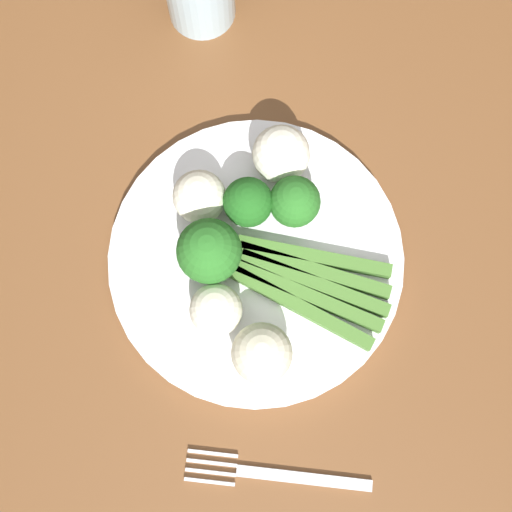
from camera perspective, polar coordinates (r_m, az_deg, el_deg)
name	(u,v)px	position (r m, az deg, el deg)	size (l,w,h in m)	color
ground_plane	(282,300)	(1.35, 2.29, -3.97)	(6.00, 6.00, 0.02)	gray
dining_table	(303,215)	(0.74, 4.21, 3.63)	(1.21, 0.86, 0.73)	brown
plate	(256,259)	(0.60, 0.00, -0.26)	(0.28, 0.28, 0.01)	white
asparagus_bundle	(312,283)	(0.58, 4.99, -2.39)	(0.11, 0.15, 0.01)	#47752D
broccoli_left	(248,202)	(0.57, -0.71, 4.80)	(0.05, 0.05, 0.06)	#4C7F2B
broccoli_front	(295,202)	(0.57, 3.47, 4.84)	(0.05, 0.05, 0.06)	#568E33
broccoli_outer_edge	(209,251)	(0.55, -4.20, 0.41)	(0.06, 0.06, 0.07)	#568E33
cauliflower_near_center	(281,154)	(0.60, 2.25, 9.08)	(0.05, 0.05, 0.05)	white
cauliflower_edge	(216,310)	(0.56, -3.60, -4.80)	(0.05, 0.05, 0.05)	silver
cauliflower_mid	(199,197)	(0.59, -5.07, 5.29)	(0.05, 0.05, 0.05)	silver
cauliflower_right	(262,353)	(0.55, 0.52, -8.65)	(0.05, 0.05, 0.05)	beige
fork	(275,475)	(0.60, 1.73, -18.92)	(0.04, 0.17, 0.00)	silver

